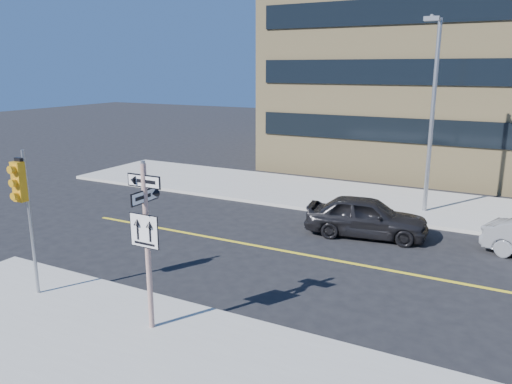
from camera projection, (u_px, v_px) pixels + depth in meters
The scene contains 6 objects.
ground at pixel (209, 292), 14.19m from camera, with size 120.00×120.00×0.00m, color black.
sign_pole at pixel (147, 237), 11.45m from camera, with size 0.92×0.92×4.06m.
traffic_signal at pixel (22, 193), 13.00m from camera, with size 0.32×0.45×4.00m.
parked_car_a at pixel (366, 217), 18.77m from camera, with size 4.51×1.82×1.54m, color black.
streetlight_a at pixel (432, 104), 20.44m from camera, with size 0.55×2.25×8.00m.
building_brick at pixel (442, 24), 32.53m from camera, with size 18.00×18.00×18.00m, color tan.
Camera 1 is at (7.31, -10.92, 6.21)m, focal length 35.00 mm.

